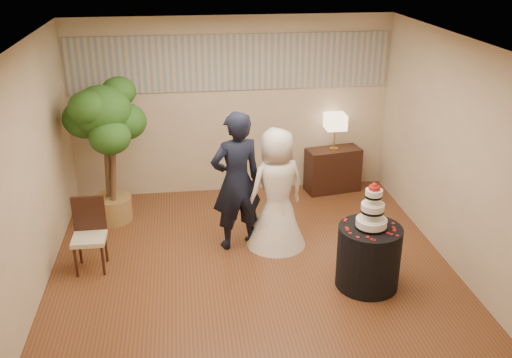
{
  "coord_description": "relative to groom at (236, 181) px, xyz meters",
  "views": [
    {
      "loc": [
        -0.78,
        -6.13,
        3.83
      ],
      "look_at": [
        0.1,
        0.4,
        1.05
      ],
      "focal_mm": 40.0,
      "sensor_mm": 36.0,
      "label": 1
    }
  ],
  "objects": [
    {
      "name": "wall_back",
      "position": [
        0.13,
        1.88,
        0.46
      ],
      "size": [
        5.0,
        0.06,
        2.8
      ],
      "primitive_type": "cube",
      "color": "beige",
      "rests_on": "ground"
    },
    {
      "name": "wedding_cake",
      "position": [
        1.44,
        -1.16,
        0.11
      ],
      "size": [
        0.36,
        0.36,
        0.56
      ],
      "primitive_type": null,
      "color": "white",
      "rests_on": "cake_table"
    },
    {
      "name": "table_lamp",
      "position": [
        1.74,
        1.61,
        0.07
      ],
      "size": [
        0.31,
        0.31,
        0.58
      ],
      "primitive_type": null,
      "color": "beige",
      "rests_on": "console"
    },
    {
      "name": "ceiling",
      "position": [
        0.13,
        -0.62,
        1.86
      ],
      "size": [
        5.0,
        5.0,
        0.0
      ],
      "primitive_type": "cube",
      "color": "white",
      "rests_on": "wall_back"
    },
    {
      "name": "wall_right",
      "position": [
        2.63,
        -0.62,
        0.46
      ],
      "size": [
        0.06,
        5.0,
        2.8
      ],
      "primitive_type": "cube",
      "color": "beige",
      "rests_on": "ground"
    },
    {
      "name": "floor",
      "position": [
        0.13,
        -0.62,
        -0.94
      ],
      "size": [
        5.0,
        5.0,
        0.0
      ],
      "primitive_type": "cube",
      "color": "brown",
      "rests_on": "ground"
    },
    {
      "name": "wall_front",
      "position": [
        0.13,
        -3.12,
        0.46
      ],
      "size": [
        5.0,
        0.06,
        2.8
      ],
      "primitive_type": "cube",
      "color": "beige",
      "rests_on": "ground"
    },
    {
      "name": "ficus_tree",
      "position": [
        -1.73,
        1.0,
        0.12
      ],
      "size": [
        1.16,
        1.16,
        2.12
      ],
      "primitive_type": null,
      "rotation": [
        0.0,
        0.0,
        -1.73
      ],
      "color": "#27571B",
      "rests_on": "floor"
    },
    {
      "name": "mural_border",
      "position": [
        0.13,
        1.86,
        1.16
      ],
      "size": [
        4.9,
        0.02,
        0.85
      ],
      "primitive_type": "cube",
      "color": "#9E9D95",
      "rests_on": "wall_back"
    },
    {
      "name": "bride",
      "position": [
        0.53,
        -0.03,
        -0.12
      ],
      "size": [
        1.02,
        1.02,
        1.64
      ],
      "primitive_type": "imported",
      "rotation": [
        0.0,
        0.0,
        3.48
      ],
      "color": "white",
      "rests_on": "floor"
    },
    {
      "name": "cake_table",
      "position": [
        1.44,
        -1.16,
        -0.55
      ],
      "size": [
        0.97,
        0.97,
        0.77
      ],
      "primitive_type": "cylinder",
      "rotation": [
        0.0,
        0.0,
        -0.39
      ],
      "color": "black",
      "rests_on": "floor"
    },
    {
      "name": "wall_left",
      "position": [
        -2.37,
        -0.62,
        0.46
      ],
      "size": [
        0.06,
        5.0,
        2.8
      ],
      "primitive_type": "cube",
      "color": "beige",
      "rests_on": "ground"
    },
    {
      "name": "groom",
      "position": [
        0.0,
        0.0,
        0.0
      ],
      "size": [
        0.78,
        0.62,
        1.88
      ],
      "primitive_type": "imported",
      "rotation": [
        0.0,
        0.0,
        3.43
      ],
      "color": "black",
      "rests_on": "floor"
    },
    {
      "name": "side_chair",
      "position": [
        -1.86,
        -0.36,
        -0.48
      ],
      "size": [
        0.42,
        0.44,
        0.92
      ],
      "primitive_type": null,
      "rotation": [
        0.0,
        0.0,
        -0.01
      ],
      "color": "black",
      "rests_on": "floor"
    },
    {
      "name": "console",
      "position": [
        1.74,
        1.61,
        -0.58
      ],
      "size": [
        0.92,
        0.53,
        0.72
      ],
      "primitive_type": "cube",
      "rotation": [
        0.0,
        0.0,
        0.17
      ],
      "color": "black",
      "rests_on": "floor"
    }
  ]
}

